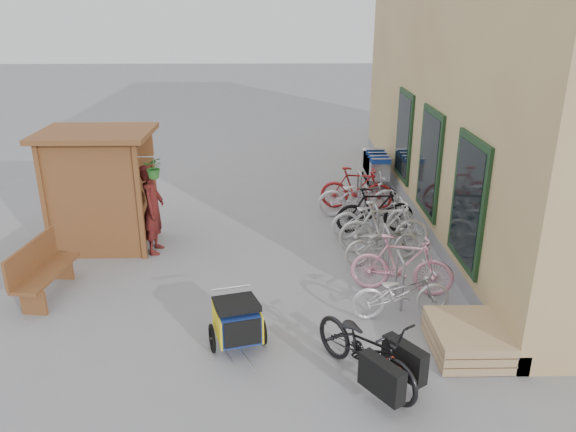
{
  "coord_description": "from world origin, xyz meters",
  "views": [
    {
      "loc": [
        0.31,
        -8.2,
        4.68
      ],
      "look_at": [
        0.5,
        1.5,
        1.0
      ],
      "focal_mm": 35.0,
      "sensor_mm": 36.0,
      "label": 1
    }
  ],
  "objects_px": {
    "pallet_stack": "(467,339)",
    "person_kiosk": "(153,209)",
    "cargo_bike": "(368,349)",
    "kiosk": "(95,174)",
    "child_trailer": "(237,320)",
    "bike_1": "(402,265)",
    "bike_4": "(373,216)",
    "bike_0": "(401,292)",
    "bike_2": "(382,242)",
    "bike_6": "(359,196)",
    "bench": "(41,269)",
    "bike_7": "(357,188)",
    "bike_3": "(384,227)",
    "bike_5": "(375,210)",
    "shopping_carts": "(375,164)"
  },
  "relations": [
    {
      "from": "child_trailer",
      "to": "person_kiosk",
      "type": "xyz_separation_m",
      "value": [
        -1.86,
        3.4,
        0.46
      ]
    },
    {
      "from": "cargo_bike",
      "to": "kiosk",
      "type": "bearing_deg",
      "value": 101.99
    },
    {
      "from": "cargo_bike",
      "to": "bike_0",
      "type": "relative_size",
      "value": 1.18
    },
    {
      "from": "child_trailer",
      "to": "bike_7",
      "type": "relative_size",
      "value": 0.79
    },
    {
      "from": "bike_5",
      "to": "bike_7",
      "type": "height_order",
      "value": "bike_7"
    },
    {
      "from": "kiosk",
      "to": "pallet_stack",
      "type": "distance_m",
      "value": 7.5
    },
    {
      "from": "person_kiosk",
      "to": "bike_6",
      "type": "bearing_deg",
      "value": -64.37
    },
    {
      "from": "bike_0",
      "to": "bike_3",
      "type": "xyz_separation_m",
      "value": [
        0.17,
        2.45,
        0.12
      ]
    },
    {
      "from": "bike_4",
      "to": "bike_3",
      "type": "bearing_deg",
      "value": 177.1
    },
    {
      "from": "pallet_stack",
      "to": "person_kiosk",
      "type": "height_order",
      "value": "person_kiosk"
    },
    {
      "from": "bench",
      "to": "bike_6",
      "type": "relative_size",
      "value": 0.84
    },
    {
      "from": "cargo_bike",
      "to": "bike_4",
      "type": "bearing_deg",
      "value": 45.42
    },
    {
      "from": "pallet_stack",
      "to": "shopping_carts",
      "type": "relative_size",
      "value": 0.67
    },
    {
      "from": "person_kiosk",
      "to": "bike_1",
      "type": "distance_m",
      "value": 4.92
    },
    {
      "from": "pallet_stack",
      "to": "person_kiosk",
      "type": "xyz_separation_m",
      "value": [
        -5.14,
        3.59,
        0.69
      ]
    },
    {
      "from": "bike_1",
      "to": "bike_3",
      "type": "relative_size",
      "value": 0.96
    },
    {
      "from": "cargo_bike",
      "to": "bike_4",
      "type": "xyz_separation_m",
      "value": [
        0.86,
        4.85,
        -0.01
      ]
    },
    {
      "from": "cargo_bike",
      "to": "bike_3",
      "type": "distance_m",
      "value": 4.18
    },
    {
      "from": "shopping_carts",
      "to": "bike_5",
      "type": "distance_m",
      "value": 3.6
    },
    {
      "from": "pallet_stack",
      "to": "cargo_bike",
      "type": "bearing_deg",
      "value": -157.74
    },
    {
      "from": "bike_1",
      "to": "pallet_stack",
      "type": "bearing_deg",
      "value": -147.28
    },
    {
      "from": "shopping_carts",
      "to": "child_trailer",
      "type": "height_order",
      "value": "shopping_carts"
    },
    {
      "from": "bike_0",
      "to": "bike_5",
      "type": "relative_size",
      "value": 0.95
    },
    {
      "from": "person_kiosk",
      "to": "bike_1",
      "type": "xyz_separation_m",
      "value": [
        4.56,
        -1.82,
        -0.38
      ]
    },
    {
      "from": "bike_6",
      "to": "bike_3",
      "type": "bearing_deg",
      "value": -175.04
    },
    {
      "from": "kiosk",
      "to": "bike_4",
      "type": "bearing_deg",
      "value": 3.59
    },
    {
      "from": "bench",
      "to": "cargo_bike",
      "type": "relative_size",
      "value": 0.84
    },
    {
      "from": "pallet_stack",
      "to": "shopping_carts",
      "type": "height_order",
      "value": "shopping_carts"
    },
    {
      "from": "bench",
      "to": "cargo_bike",
      "type": "distance_m",
      "value": 5.68
    },
    {
      "from": "bike_6",
      "to": "bench",
      "type": "bearing_deg",
      "value": 121.64
    },
    {
      "from": "bike_1",
      "to": "bike_2",
      "type": "xyz_separation_m",
      "value": [
        -0.11,
        1.22,
        -0.12
      ]
    },
    {
      "from": "bike_4",
      "to": "bike_6",
      "type": "height_order",
      "value": "bike_6"
    },
    {
      "from": "bike_5",
      "to": "cargo_bike",
      "type": "bearing_deg",
      "value": 165.25
    },
    {
      "from": "child_trailer",
      "to": "bike_1",
      "type": "relative_size",
      "value": 0.79
    },
    {
      "from": "bike_6",
      "to": "kiosk",
      "type": "bearing_deg",
      "value": 105.9
    },
    {
      "from": "bike_1",
      "to": "person_kiosk",
      "type": "bearing_deg",
      "value": 82.81
    },
    {
      "from": "bike_3",
      "to": "bike_0",
      "type": "bearing_deg",
      "value": 174.03
    },
    {
      "from": "bike_4",
      "to": "bike_7",
      "type": "relative_size",
      "value": 1.05
    },
    {
      "from": "kiosk",
      "to": "bike_4",
      "type": "relative_size",
      "value": 1.37
    },
    {
      "from": "bike_1",
      "to": "bike_7",
      "type": "xyz_separation_m",
      "value": [
        -0.2,
        4.22,
        -0.0
      ]
    },
    {
      "from": "bike_0",
      "to": "bike_6",
      "type": "bearing_deg",
      "value": -7.28
    },
    {
      "from": "shopping_carts",
      "to": "child_trailer",
      "type": "relative_size",
      "value": 1.3
    },
    {
      "from": "bike_4",
      "to": "bike_5",
      "type": "distance_m",
      "value": 0.3
    },
    {
      "from": "bike_0",
      "to": "bike_2",
      "type": "height_order",
      "value": "bike_0"
    },
    {
      "from": "kiosk",
      "to": "bike_3",
      "type": "bearing_deg",
      "value": -4.3
    },
    {
      "from": "bike_4",
      "to": "bench",
      "type": "bearing_deg",
      "value": 102.87
    },
    {
      "from": "bike_7",
      "to": "child_trailer",
      "type": "bearing_deg",
      "value": 165.74
    },
    {
      "from": "cargo_bike",
      "to": "bike_3",
      "type": "xyz_separation_m",
      "value": [
        0.94,
        4.07,
        0.06
      ]
    },
    {
      "from": "shopping_carts",
      "to": "bike_0",
      "type": "relative_size",
      "value": 1.11
    },
    {
      "from": "bike_6",
      "to": "bike_5",
      "type": "bearing_deg",
      "value": -169.33
    }
  ]
}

